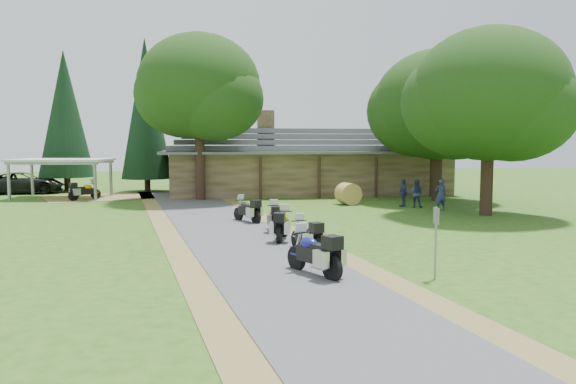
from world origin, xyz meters
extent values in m
plane|color=#2C5217|center=(0.00, 0.00, 0.00)|extent=(120.00, 120.00, 0.00)
plane|color=#454548|center=(-0.50, 4.00, 0.00)|extent=(51.95, 51.95, 0.00)
imported|color=black|center=(-14.97, 26.48, 1.18)|extent=(3.04, 6.34, 2.37)
imported|color=navy|center=(11.19, 11.61, 1.04)|extent=(0.60, 0.44, 2.08)
imported|color=navy|center=(10.46, 13.36, 0.96)|extent=(0.67, 0.63, 1.92)
imported|color=navy|center=(9.84, 13.80, 0.96)|extent=(0.42, 0.57, 1.92)
cylinder|color=olive|center=(6.94, 15.46, 0.66)|extent=(1.50, 1.41, 1.32)
cone|color=black|center=(-6.01, 26.83, 5.88)|extent=(3.87, 3.87, 11.76)
cone|color=black|center=(-12.26, 28.34, 5.46)|extent=(4.19, 4.19, 10.92)
camera|label=1|loc=(-1.99, -17.62, 3.75)|focal=35.00mm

